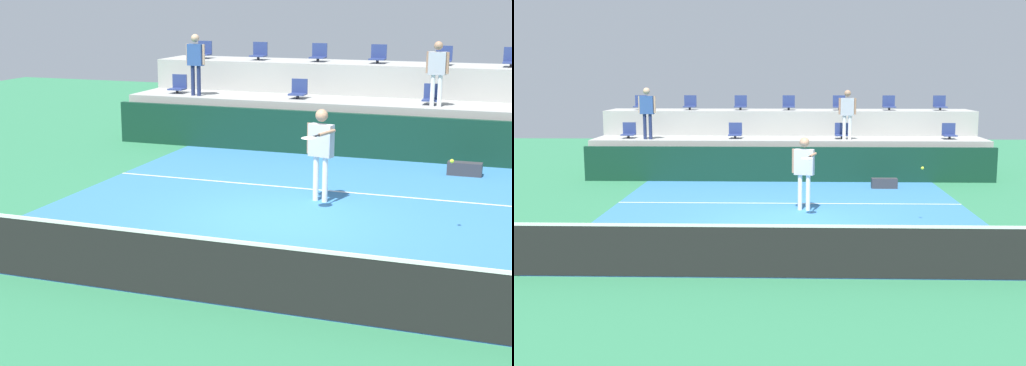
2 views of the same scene
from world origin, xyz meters
The scene contains 23 objects.
ground_plane centered at (0.00, 0.00, 0.00)m, with size 40.00×40.00×0.00m, color #2D754C.
court_inner_paint centered at (0.00, 1.00, 0.00)m, with size 9.00×10.00×0.01m, color teal.
court_service_line centered at (0.00, 2.40, 0.01)m, with size 9.00×0.06×0.00m, color white.
tennis_net centered at (0.00, -4.00, 0.50)m, with size 10.48×0.08×1.07m.
sponsor_backboard centered at (0.00, 6.00, 0.55)m, with size 13.00×0.16×1.10m, color #0F3323.
seating_tier_lower centered at (0.00, 7.30, 0.62)m, with size 13.00×1.80×1.25m, color #9E9E99.
seating_tier_upper centered at (0.00, 9.10, 1.05)m, with size 13.00×1.80×2.10m, color #9E9E99.
stadium_chair_lower_far_left centered at (-5.36, 7.23, 1.46)m, with size 0.44×0.40×0.52m.
stadium_chair_lower_left centered at (-1.79, 7.23, 1.46)m, with size 0.44×0.40×0.52m.
stadium_chair_lower_right centered at (1.74, 7.23, 1.46)m, with size 0.44×0.40×0.52m.
stadium_chair_lower_far_right centered at (5.28, 7.23, 1.46)m, with size 0.44×0.40×0.52m.
stadium_chair_upper_far_left centered at (-5.34, 9.03, 2.31)m, with size 0.44×0.40×0.52m.
stadium_chair_upper_left centered at (-3.56, 9.03, 2.31)m, with size 0.44×0.40×0.52m.
stadium_chair_upper_mid_left centered at (-1.74, 9.03, 2.31)m, with size 0.44×0.40×0.52m.
stadium_chair_upper_center centered at (-0.02, 9.03, 2.31)m, with size 0.44×0.40×0.52m.
stadium_chair_upper_mid_right centered at (1.78, 9.03, 2.31)m, with size 0.44×0.40×0.52m.
stadium_chair_upper_right centered at (3.55, 9.03, 2.31)m, with size 0.44×0.40×0.52m.
stadium_chair_upper_far_right centered at (5.35, 9.03, 2.31)m, with size 0.44×0.40×0.52m.
tennis_player centered at (0.38, 1.51, 1.13)m, with size 0.61×1.32×1.82m.
spectator_in_grey centered at (-4.64, 6.85, 2.26)m, with size 0.59×0.25×1.68m.
spectator_in_white centered at (1.88, 6.85, 2.21)m, with size 0.57×0.24×1.61m.
tennis_ball centered at (2.99, 0.13, 1.28)m, with size 0.07×0.07×0.07m.
equipment_bag centered at (2.84, 4.84, 0.15)m, with size 0.76×0.28×0.30m, color #333338.
Camera 2 is at (0.01, -14.35, 3.32)m, focal length 45.65 mm.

